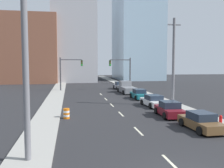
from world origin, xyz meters
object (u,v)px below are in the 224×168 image
object	(u,v)px
traffic_signal_right	(124,69)
sedan_maroon	(170,109)
sedan_brown	(201,122)
sedan_white	(154,101)
sedan_silver	(120,86)
pickup_truck_gray	(126,88)
traffic_barrel	(66,114)
traffic_signal_left	(67,69)
sedan_teal	(139,94)
utility_pole_right_mid	(173,61)
fire_hydrant	(221,120)
utility_pole_left_near	(25,61)

from	to	relation	value
traffic_signal_right	sedan_maroon	world-z (taller)	traffic_signal_right
sedan_brown	sedan_white	bearing A→B (deg)	88.40
sedan_silver	pickup_truck_gray	bearing A→B (deg)	-92.85
traffic_barrel	pickup_truck_gray	distance (m)	21.52
sedan_brown	traffic_signal_left	bearing A→B (deg)	107.42
sedan_brown	sedan_teal	xyz separation A→B (m)	(0.02, 17.30, 0.01)
traffic_barrel	utility_pole_right_mid	bearing A→B (deg)	22.25
fire_hydrant	traffic_barrel	bearing A→B (deg)	159.94
traffic_signal_left	sedan_white	xyz separation A→B (m)	(10.36, -18.92, -3.39)
utility_pole_left_near	traffic_signal_left	bearing A→B (deg)	87.19
traffic_signal_left	pickup_truck_gray	size ratio (longest dim) A/B	0.97
traffic_signal_right	sedan_brown	size ratio (longest dim) A/B	1.40
traffic_signal_left	sedan_maroon	xyz separation A→B (m)	(9.97, -24.65, -3.35)
pickup_truck_gray	sedan_silver	bearing A→B (deg)	87.06
fire_hydrant	pickup_truck_gray	xyz separation A→B (m)	(-2.59, 23.64, 0.42)
traffic_signal_right	sedan_teal	size ratio (longest dim) A/B	1.41
sedan_white	sedan_teal	size ratio (longest dim) A/B	1.08
traffic_signal_left	traffic_signal_right	xyz separation A→B (m)	(10.90, 0.00, 0.00)
utility_pole_left_near	sedan_maroon	distance (m)	15.66
utility_pole_right_mid	sedan_maroon	size ratio (longest dim) A/B	2.45
sedan_brown	traffic_barrel	bearing A→B (deg)	148.97
utility_pole_right_mid	sedan_teal	distance (m)	8.31
sedan_maroon	pickup_truck_gray	bearing A→B (deg)	91.63
traffic_barrel	fire_hydrant	world-z (taller)	traffic_barrel
traffic_signal_left	traffic_signal_right	distance (m)	10.90
utility_pole_left_near	fire_hydrant	size ratio (longest dim) A/B	12.18
traffic_barrel	sedan_silver	world-z (taller)	sedan_silver
sedan_brown	sedan_silver	world-z (taller)	sedan_silver
sedan_white	fire_hydrant	bearing A→B (deg)	-78.76
sedan_maroon	pickup_truck_gray	size ratio (longest dim) A/B	0.67
traffic_barrel	fire_hydrant	xyz separation A→B (m)	(12.64, -4.61, -0.06)
utility_pole_left_near	fire_hydrant	bearing A→B (deg)	20.69
traffic_signal_right	sedan_maroon	size ratio (longest dim) A/B	1.45
utility_pole_left_near	sedan_silver	distance (m)	37.99
fire_hydrant	sedan_brown	world-z (taller)	sedan_brown
fire_hydrant	sedan_brown	bearing A→B (deg)	-155.24
utility_pole_right_mid	sedan_white	distance (m)	5.33
sedan_maroon	sedan_white	distance (m)	5.74
traffic_signal_right	sedan_silver	xyz separation A→B (m)	(-0.52, 1.66, -3.36)
traffic_signal_right	sedan_brown	bearing A→B (deg)	-90.94
sedan_maroon	sedan_teal	distance (m)	12.24
traffic_signal_right	sedan_teal	world-z (taller)	traffic_signal_right
traffic_signal_left	fire_hydrant	world-z (taller)	traffic_signal_left
utility_pole_right_mid	fire_hydrant	xyz separation A→B (m)	(-0.01, -9.79, -4.95)
utility_pole_right_mid	sedan_teal	bearing A→B (deg)	110.30
traffic_signal_right	sedan_brown	distance (m)	29.90
traffic_signal_left	sedan_brown	distance (m)	31.66
utility_pole_right_mid	sedan_maroon	world-z (taller)	utility_pole_right_mid
fire_hydrant	pickup_truck_gray	world-z (taller)	pickup_truck_gray
traffic_barrel	sedan_brown	xyz separation A→B (m)	(10.25, -5.71, 0.16)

